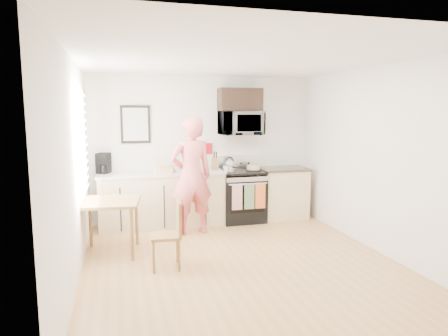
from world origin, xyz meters
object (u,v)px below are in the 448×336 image
object	(u,v)px
cake	(253,168)
chair	(175,225)
dining_table	(109,207)
range	(242,197)
person	(191,176)
microwave	(241,123)

from	to	relation	value
cake	chair	bearing A→B (deg)	-132.22
cake	dining_table	bearing A→B (deg)	-156.11
range	chair	xyz separation A→B (m)	(-1.47, -1.89, 0.12)
range	chair	world-z (taller)	range
person	dining_table	distance (m)	1.44
chair	cake	size ratio (longest dim) A/B	3.13
microwave	dining_table	size ratio (longest dim) A/B	0.94
person	chair	xyz separation A→B (m)	(-0.46, -1.37, -0.39)
range	dining_table	bearing A→B (deg)	-153.29
person	range	bearing A→B (deg)	-161.62
microwave	chair	world-z (taller)	microwave
microwave	range	bearing A→B (deg)	-89.94
person	chair	size ratio (longest dim) A/B	2.19
range	cake	bearing A→B (deg)	-14.12
range	person	distance (m)	1.25
range	cake	size ratio (longest dim) A/B	4.20
person	microwave	bearing A→B (deg)	-157.16
dining_table	cake	world-z (taller)	cake
microwave	cake	world-z (taller)	microwave
person	chair	distance (m)	1.49
chair	cake	world-z (taller)	cake
dining_table	chair	size ratio (longest dim) A/B	0.93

